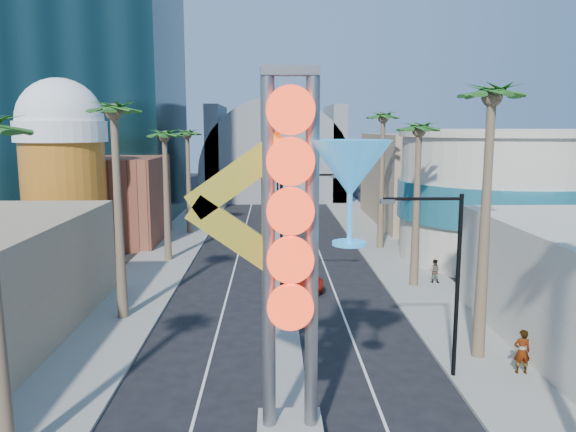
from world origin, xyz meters
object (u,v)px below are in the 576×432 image
object	(u,v)px
pedestrian_b	(434,271)
red_pickup	(299,276)
neon_sign	(316,234)
pedestrian_a	(522,351)

from	to	relation	value
pedestrian_b	red_pickup	bearing A→B (deg)	24.22
red_pickup	pedestrian_b	bearing A→B (deg)	-2.86
neon_sign	pedestrian_b	world-z (taller)	neon_sign
pedestrian_a	pedestrian_b	world-z (taller)	pedestrian_a
neon_sign	pedestrian_a	distance (m)	12.34
neon_sign	red_pickup	distance (m)	20.27
pedestrian_a	pedestrian_b	xyz separation A→B (m)	(0.37, 14.47, -0.17)
red_pickup	pedestrian_b	distance (m)	9.36
pedestrian_a	pedestrian_b	distance (m)	14.48
neon_sign	red_pickup	size ratio (longest dim) A/B	2.20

